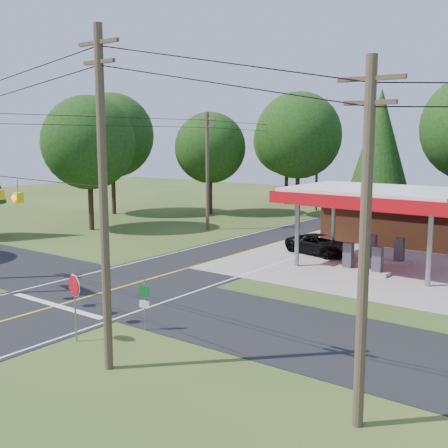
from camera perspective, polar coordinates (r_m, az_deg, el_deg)
The scene contains 14 objects.
ground at distance 30.18m, azimuth -11.14°, elevation -6.56°, with size 120.00×120.00×0.00m, color #324E1B.
main_highway at distance 30.18m, azimuth -11.15°, elevation -6.54°, with size 8.00×120.00×0.02m, color black.
cross_road at distance 30.18m, azimuth -11.15°, elevation -6.53°, with size 70.00×7.00×0.02m, color black.
lane_center_yellow at distance 30.18m, azimuth -11.15°, elevation -6.51°, with size 0.15×110.00×0.00m, color yellow.
gas_canopy at distance 34.98m, azimuth 15.26°, elevation 2.53°, with size 10.60×7.40×4.88m.
convenience_store at distance 44.36m, azimuth 21.12°, elevation 0.47°, with size 16.40×7.55×3.80m.
utility_pole_near_right at distance 18.97m, azimuth -12.15°, elevation 2.66°, with size 1.80×0.30×11.50m.
utility_pole_far_left at distance 47.84m, azimuth -1.70°, elevation 5.59°, with size 1.80×0.30×10.00m.
utility_pole_right_b at distance 15.26m, azimuth 14.10°, elevation -1.76°, with size 1.80×0.30×10.00m.
utility_pole_north at distance 61.35m, azimuth 9.41°, elevation 5.78°, with size 0.30×0.30×9.50m.
treeline_backdrop at distance 48.16m, azimuth 11.19°, elevation 8.17°, with size 70.27×51.59×13.30m.
suv_car at distance 38.70m, azimuth 9.67°, elevation -2.09°, with size 4.83×4.83×1.34m, color black.
octagonal_stop_sign at distance 22.60m, azimuth -14.97°, elevation -6.58°, with size 0.92×0.26×2.72m.
route_sign_post at distance 23.44m, azimuth -8.08°, elevation -7.68°, with size 0.44×0.15×2.19m.
Camera 1 is at (21.74, -19.37, 7.95)m, focal length 45.00 mm.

